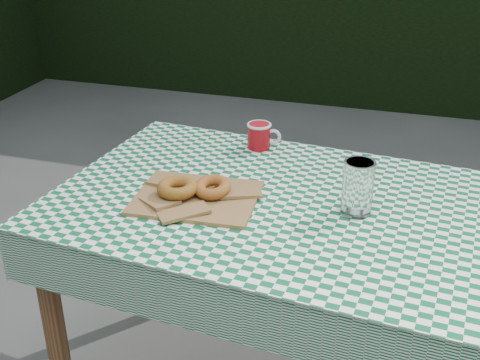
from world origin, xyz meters
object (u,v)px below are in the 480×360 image
Objects in this scene: coffee_mug at (259,136)px; drinking_glass at (358,188)px; table at (274,313)px; paper_bag at (196,197)px.

drinking_glass reaches higher than coffee_mug.
drinking_glass is (0.21, -0.01, 0.45)m from table.
drinking_glass is at bearing -51.45° from coffee_mug.
paper_bag is 0.40m from coffee_mug.
coffee_mug is (0.07, 0.39, 0.03)m from paper_bag.
table is at bearing 15.73° from paper_bag.
coffee_mug is 0.49m from drinking_glass.
table is 0.56m from coffee_mug.
paper_bag is at bearing -158.84° from table.
table is at bearing -74.34° from coffee_mug.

